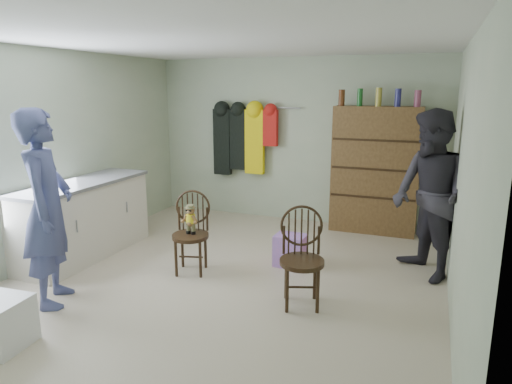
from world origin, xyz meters
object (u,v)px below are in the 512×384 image
at_px(counter, 84,219).
at_px(dresser, 375,170).
at_px(chair_far, 302,253).
at_px(chair_front, 191,227).

xyz_separation_m(counter, dresser, (3.20, 2.30, 0.44)).
bearing_deg(counter, chair_far, -5.71).
height_order(chair_front, dresser, dresser).
bearing_deg(dresser, chair_front, -127.40).
xyz_separation_m(chair_front, dresser, (1.72, 2.25, 0.39)).
height_order(counter, chair_front, counter).
relative_size(chair_front, chair_far, 0.97).
bearing_deg(dresser, counter, -144.31).
bearing_deg(counter, dresser, 35.69).
height_order(counter, chair_far, chair_far).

